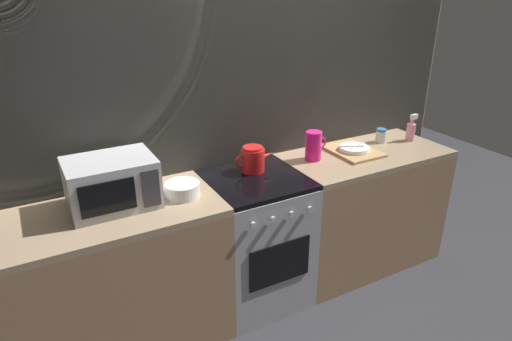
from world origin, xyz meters
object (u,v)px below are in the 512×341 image
at_px(kettle, 253,159).
at_px(mixing_bowl, 182,190).
at_px(microwave, 112,183).
at_px(spice_jar, 381,136).
at_px(stove_unit, 256,240).
at_px(spray_bottle, 411,130).
at_px(pitcher, 314,146).
at_px(dish_pile, 353,150).

xyz_separation_m(kettle, mixing_bowl, (-0.52, -0.12, -0.04)).
distance_m(microwave, spice_jar, 2.00).
bearing_deg(stove_unit, mixing_bowl, -178.48).
bearing_deg(spray_bottle, mixing_bowl, -178.38).
height_order(microwave, spice_jar, microwave).
distance_m(stove_unit, kettle, 0.54).
xyz_separation_m(pitcher, spice_jar, (0.65, 0.04, -0.05)).
bearing_deg(spice_jar, stove_unit, -174.02).
bearing_deg(kettle, microwave, -177.12).
bearing_deg(microwave, kettle, 2.88).
height_order(kettle, pitcher, pitcher).
relative_size(microwave, pitcher, 2.30).
bearing_deg(spice_jar, microwave, -178.32).
height_order(microwave, spray_bottle, microwave).
bearing_deg(spray_bottle, kettle, 177.15).
height_order(kettle, spice_jar, kettle).
bearing_deg(kettle, mixing_bowl, -167.21).
relative_size(mixing_bowl, dish_pile, 0.50).
bearing_deg(pitcher, spice_jar, 3.60).
distance_m(pitcher, spray_bottle, 0.88).
distance_m(mixing_bowl, spice_jar, 1.63).
xyz_separation_m(kettle, pitcher, (0.45, -0.03, 0.02)).
xyz_separation_m(mixing_bowl, dish_pile, (1.30, 0.06, -0.02)).
bearing_deg(dish_pile, spice_jar, 11.75).
relative_size(dish_pile, spice_jar, 3.81).
xyz_separation_m(stove_unit, microwave, (-0.85, 0.06, 0.59)).
relative_size(microwave, kettle, 1.62).
distance_m(spice_jar, spray_bottle, 0.24).
bearing_deg(pitcher, spray_bottle, -2.54).
distance_m(pitcher, dish_pile, 0.34).
distance_m(microwave, spray_bottle, 2.22).
height_order(stove_unit, kettle, kettle).
bearing_deg(pitcher, mixing_bowl, -174.64).
relative_size(kettle, spice_jar, 2.71).
relative_size(stove_unit, kettle, 3.16).
xyz_separation_m(mixing_bowl, spray_bottle, (1.85, 0.05, 0.04)).
height_order(kettle, dish_pile, kettle).
distance_m(dish_pile, spray_bottle, 0.55).
height_order(mixing_bowl, spice_jar, spice_jar).
bearing_deg(dish_pile, spray_bottle, -1.31).
bearing_deg(pitcher, dish_pile, -4.60).
height_order(spice_jar, spray_bottle, spray_bottle).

